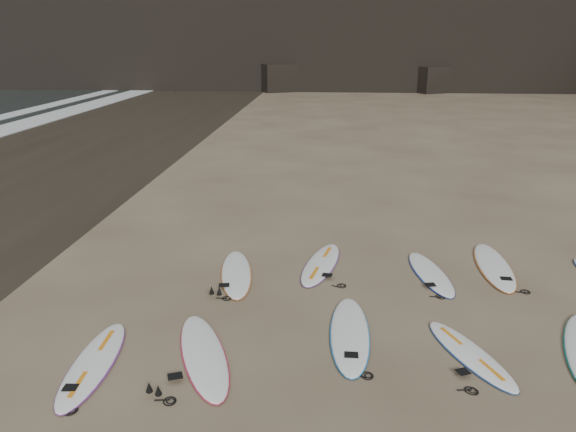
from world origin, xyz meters
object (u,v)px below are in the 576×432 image
object	(u,v)px
surfboard_6	(321,264)
surfboard_7	(430,273)
surfboard_0	(93,363)
surfboard_2	(350,333)
surfboard_5	(236,273)
surfboard_1	(204,354)
surfboard_8	(494,266)
surfboard_3	(470,354)

from	to	relation	value
surfboard_6	surfboard_7	world-z (taller)	surfboard_6
surfboard_6	surfboard_0	bearing A→B (deg)	-116.89
surfboard_0	surfboard_2	xyz separation A→B (m)	(4.01, 1.23, 0.00)
surfboard_6	surfboard_5	bearing A→B (deg)	-147.84
surfboard_5	surfboard_7	bearing A→B (deg)	-5.76
surfboard_1	surfboard_8	distance (m)	6.93
surfboard_1	surfboard_2	bearing A→B (deg)	-1.25
surfboard_1	surfboard_2	world-z (taller)	same
surfboard_7	surfboard_3	bearing A→B (deg)	-97.47
surfboard_1	surfboard_3	world-z (taller)	surfboard_1
surfboard_1	surfboard_6	size ratio (longest dim) A/B	1.05
surfboard_2	surfboard_8	xyz separation A→B (m)	(3.27, 3.22, 0.00)
surfboard_0	surfboard_1	distance (m)	1.71
surfboard_2	surfboard_3	size ratio (longest dim) A/B	1.20
surfboard_2	surfboard_6	world-z (taller)	surfboard_2
surfboard_2	surfboard_7	xyz separation A→B (m)	(1.80, 2.71, -0.00)
surfboard_1	surfboard_7	distance (m)	5.46
surfboard_3	surfboard_8	size ratio (longest dim) A/B	0.81
surfboard_6	surfboard_8	xyz separation A→B (m)	(3.83, 0.16, 0.00)
surfboard_0	surfboard_7	xyz separation A→B (m)	(5.81, 3.94, -0.00)
surfboard_3	surfboard_5	size ratio (longest dim) A/B	0.87
surfboard_3	surfboard_5	xyz separation A→B (m)	(-4.28, 2.88, 0.01)
surfboard_7	surfboard_1	bearing A→B (deg)	-148.91
surfboard_2	surfboard_1	bearing A→B (deg)	-159.94
surfboard_1	surfboard_5	world-z (taller)	surfboard_1
surfboard_1	surfboard_0	bearing A→B (deg)	172.01
surfboard_0	surfboard_7	bearing A→B (deg)	31.17
surfboard_6	surfboard_7	xyz separation A→B (m)	(2.36, -0.34, -0.00)
surfboard_5	surfboard_8	world-z (taller)	surfboard_8
surfboard_5	surfboard_6	bearing A→B (deg)	10.03
surfboard_1	surfboard_6	bearing A→B (deg)	44.32
surfboard_6	surfboard_3	bearing A→B (deg)	-43.14
surfboard_1	surfboard_7	xyz separation A→B (m)	(4.15, 3.55, -0.00)
surfboard_2	surfboard_5	distance (m)	3.36
surfboard_5	surfboard_8	size ratio (longest dim) A/B	0.93
surfboard_6	surfboard_7	size ratio (longest dim) A/B	1.06
surfboard_5	surfboard_6	xyz separation A→B (m)	(1.81, 0.66, -0.00)
surfboard_0	surfboard_8	world-z (taller)	surfboard_8
surfboard_0	surfboard_2	world-z (taller)	surfboard_2
surfboard_8	surfboard_2	bearing A→B (deg)	-132.47
surfboard_8	surfboard_7	bearing A→B (deg)	-157.97
surfboard_1	surfboard_3	xyz separation A→B (m)	(4.26, 0.35, -0.01)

